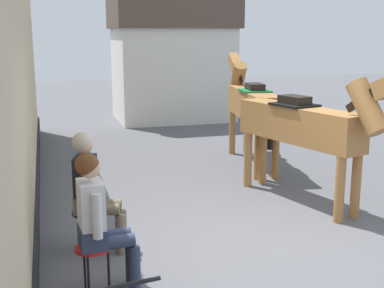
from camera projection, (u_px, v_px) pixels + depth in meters
ground_plane at (185, 182)px, 8.61m from camera, size 40.00×40.00×0.00m
pub_facade_wall at (16, 110)px, 6.18m from camera, size 0.34×14.00×3.40m
distant_cottage at (172, 57)px, 14.66m from camera, size 3.40×2.60×3.50m
seated_visitor_near at (99, 216)px, 4.76m from camera, size 0.61×0.49×1.39m
seated_visitor_far at (92, 186)px, 5.70m from camera, size 0.61×0.48×1.39m
saddled_horse_near at (305, 126)px, 7.30m from camera, size 1.09×2.92×2.06m
saddled_horse_far at (251, 104)px, 9.60m from camera, size 0.73×2.99×2.06m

